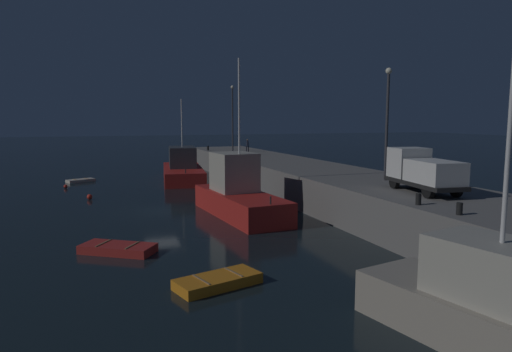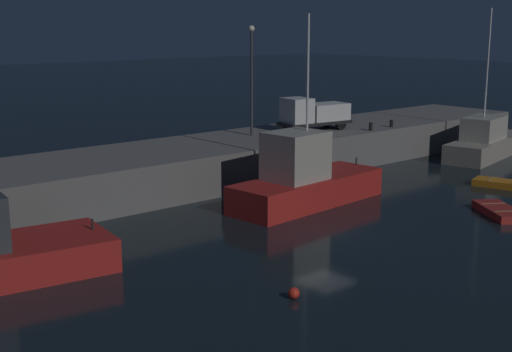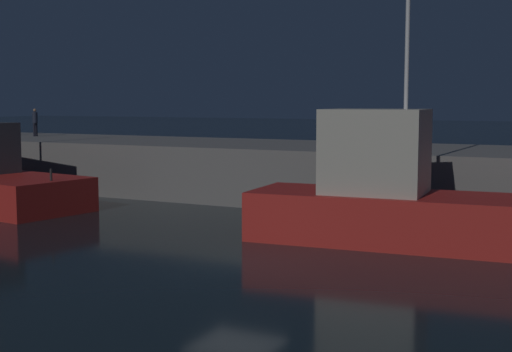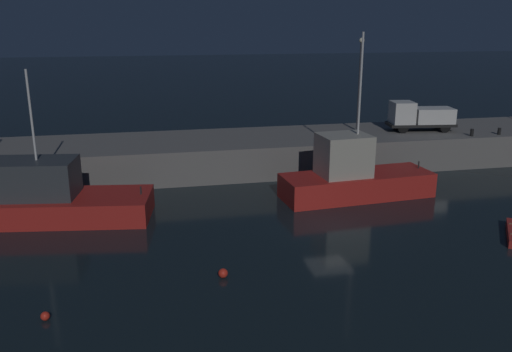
# 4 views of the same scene
# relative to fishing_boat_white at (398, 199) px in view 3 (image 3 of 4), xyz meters

# --- Properties ---
(ground_plane) EXTENTS (320.00, 320.00, 0.00)m
(ground_plane) POSITION_rel_fishing_boat_white_xyz_m (-3.38, -5.05, -1.51)
(ground_plane) COLOR black
(pier_quay) EXTENTS (68.90, 8.21, 2.63)m
(pier_quay) POSITION_rel_fishing_boat_white_xyz_m (-3.38, 8.82, -0.20)
(pier_quay) COLOR slate
(pier_quay) RESTS_ON ground
(fishing_boat_white) EXTENTS (10.73, 4.27, 11.12)m
(fishing_boat_white) POSITION_rel_fishing_boat_white_xyz_m (0.00, 0.00, 0.00)
(fishing_boat_white) COLOR red
(fishing_boat_white) RESTS_ON ground
(dockworker) EXTENTS (0.39, 0.42, 1.67)m
(dockworker) POSITION_rel_fishing_boat_white_xyz_m (-25.19, 9.44, 2.06)
(dockworker) COLOR black
(dockworker) RESTS_ON pier_quay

